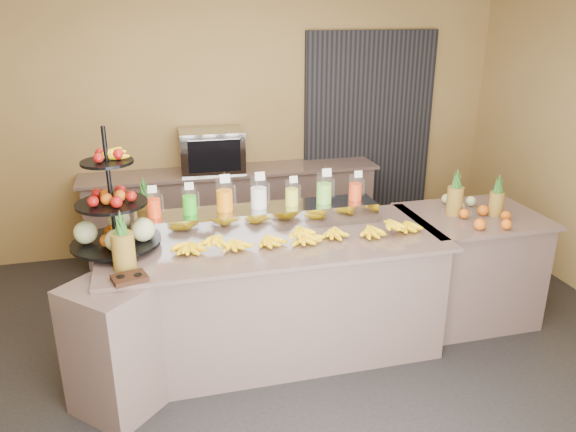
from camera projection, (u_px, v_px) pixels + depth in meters
name	position (u px, v px, depth m)	size (l,w,h in m)	color
ground	(285.00, 370.00, 4.14)	(6.00, 6.00, 0.00)	black
room_envelope	(283.00, 98.00, 4.25)	(6.04, 5.02, 2.82)	olive
buffet_counter	(261.00, 300.00, 4.19)	(2.75, 1.25, 0.93)	gray
right_counter	(468.00, 266.00, 4.74)	(1.08, 0.88, 0.93)	gray
back_ledge	(233.00, 211.00, 6.03)	(3.10, 0.55, 0.93)	gray
pitcher_tray	(259.00, 217.00, 4.31)	(1.85, 0.30, 0.15)	gray
juice_pitcher_orange_a	(153.00, 205.00, 4.07)	(0.11, 0.11, 0.26)	silver
juice_pitcher_green	(190.00, 202.00, 4.13)	(0.11, 0.11, 0.27)	silver
juice_pitcher_orange_b	(225.00, 198.00, 4.19)	(0.13, 0.13, 0.31)	silver
juice_pitcher_milk	(259.00, 195.00, 4.25)	(0.13, 0.13, 0.31)	silver
juice_pitcher_lemon	(292.00, 195.00, 4.31)	(0.11, 0.11, 0.26)	silver
juice_pitcher_lime	(324.00, 190.00, 4.37)	(0.12, 0.13, 0.30)	silver
juice_pitcher_orange_c	(355.00, 189.00, 4.44)	(0.11, 0.11, 0.26)	silver
banana_heap	(303.00, 232.00, 4.06)	(1.80, 0.16, 0.15)	yellow
fruit_stand	(120.00, 219.00, 3.86)	(0.63, 0.63, 0.87)	black
condiment_caddy	(130.00, 278.00, 3.47)	(0.21, 0.15, 0.03)	black
pineapple_left_a	(123.00, 247.00, 3.57)	(0.15, 0.15, 0.41)	brown
pineapple_left_b	(146.00, 208.00, 4.28)	(0.13, 0.13, 0.40)	brown
right_fruit_pile	(479.00, 210.00, 4.46)	(0.44, 0.42, 0.23)	brown
oven_warmer	(212.00, 151.00, 5.74)	(0.64, 0.45, 0.43)	gray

